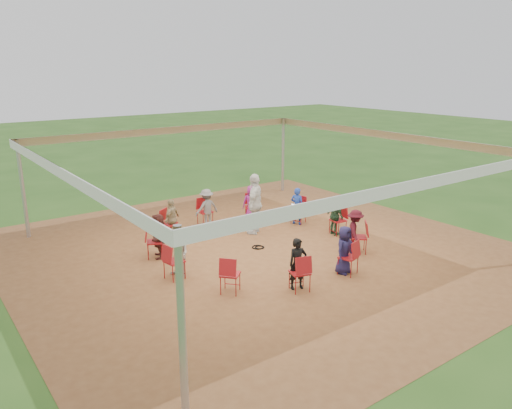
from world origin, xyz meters
TOP-DOWN VIEW (x-y plane):
  - ground at (0.00, 0.00)m, footprint 80.00×80.00m
  - dirt_patch at (0.00, 0.00)m, footprint 13.00×13.00m
  - tent at (0.00, 0.00)m, footprint 10.33×10.33m
  - chair_0 at (2.59, 1.20)m, footprint 0.58×0.57m
  - chair_1 at (1.53, 2.41)m, footprint 0.59×0.60m
  - chair_2 at (-0.02, 2.85)m, footprint 0.42×0.44m
  - chair_3 at (-1.56, 2.39)m, footprint 0.59×0.60m
  - chair_4 at (-2.60, 1.17)m, footprint 0.57×0.56m
  - chair_5 at (-2.82, -0.42)m, footprint 0.50×0.48m
  - chair_6 at (-2.14, -1.88)m, footprint 0.61×0.61m
  - chair_7 at (-0.79, -2.74)m, footprint 0.53×0.54m
  - chair_8 at (0.82, -2.73)m, footprint 0.53×0.54m
  - chair_9 at (2.17, -1.85)m, footprint 0.61×0.61m
  - chair_10 at (2.83, -0.39)m, footprint 0.49×0.48m
  - person_seated_0 at (2.48, 1.15)m, footprint 0.46×0.53m
  - person_seated_1 at (1.46, 2.31)m, footprint 0.69×0.61m
  - person_seated_2 at (-0.02, 2.73)m, footprint 0.80×0.40m
  - person_seated_3 at (-1.49, 2.29)m, footprint 0.81×0.70m
  - person_seated_4 at (-2.49, 1.12)m, footprint 0.86×1.22m
  - person_seated_5 at (-2.70, -0.41)m, footprint 0.43×0.64m
  - person_seated_6 at (-0.75, -2.63)m, footprint 0.51×0.41m
  - person_seated_7 at (0.79, -2.62)m, footprint 0.67×0.50m
  - person_seated_8 at (2.08, -1.78)m, footprint 0.82×0.86m
  - person_seated_9 at (2.71, -0.37)m, footprint 0.46×0.77m
  - standing_person at (0.84, 1.24)m, footprint 1.22×1.13m
  - cable_coil at (0.12, 0.09)m, footprint 0.39×0.39m
  - laptop at (2.33, 1.08)m, footprint 0.34×0.37m

SIDE VIEW (x-z plane):
  - ground at x=0.00m, z-range 0.00..0.00m
  - dirt_patch at x=0.00m, z-range 0.01..0.01m
  - cable_coil at x=0.12m, z-range 0.01..0.04m
  - chair_0 at x=2.59m, z-range 0.00..0.90m
  - chair_1 at x=1.53m, z-range 0.00..0.90m
  - chair_2 at x=-0.02m, z-range 0.00..0.90m
  - chair_3 at x=-1.56m, z-range 0.00..0.90m
  - chair_4 at x=-2.60m, z-range 0.00..0.90m
  - chair_5 at x=-2.82m, z-range 0.00..0.90m
  - chair_6 at x=-2.14m, z-range 0.00..0.90m
  - chair_7 at x=-0.79m, z-range 0.00..0.90m
  - chair_8 at x=0.82m, z-range 0.00..0.90m
  - chair_9 at x=2.17m, z-range 0.00..0.90m
  - chair_10 at x=2.83m, z-range 0.00..0.90m
  - laptop at x=2.33m, z-range 0.48..0.69m
  - person_seated_0 at x=2.48m, z-range 0.01..1.24m
  - person_seated_1 at x=1.46m, z-range 0.01..1.24m
  - person_seated_2 at x=-0.02m, z-range 0.01..1.24m
  - person_seated_3 at x=-1.49m, z-range 0.01..1.24m
  - person_seated_4 at x=-2.49m, z-range 0.01..1.24m
  - person_seated_5 at x=-2.70m, z-range 0.01..1.24m
  - person_seated_6 at x=-0.75m, z-range 0.01..1.24m
  - person_seated_7 at x=0.79m, z-range 0.01..1.24m
  - person_seated_8 at x=2.08m, z-range 0.01..1.24m
  - person_seated_9 at x=2.71m, z-range 0.01..1.24m
  - standing_person at x=0.84m, z-range 0.01..1.89m
  - tent at x=0.00m, z-range 0.87..3.87m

